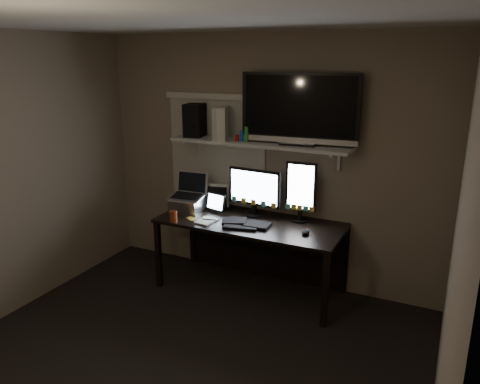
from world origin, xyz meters
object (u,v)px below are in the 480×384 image
Objects in this scene: tablet at (216,203)px; cup at (173,216)px; monitor_landscape at (254,192)px; mouse at (306,232)px; desk at (255,234)px; tv at (300,109)px; keyboard at (246,223)px; laptop at (187,193)px; monitor_portrait at (301,192)px; game_console at (223,123)px; speaker at (195,120)px.

tablet is 0.49m from cup.
mouse is at bearing -18.50° from monitor_landscape.
desk is 0.84m from cup.
mouse is 1.12m from tv.
cup is at bearing -137.24° from monitor_landscape.
tv is at bearing 27.51° from keyboard.
laptop reaches higher than keyboard.
monitor_landscape is at bearing 38.12° from cup.
game_console reaches higher than monitor_portrait.
monitor_portrait is at bearing -8.49° from speaker.
mouse is 0.28× the size of laptop.
mouse is 0.34× the size of game_console.
laptop is 1.24× the size of game_console.
cup is 1.57m from tv.
game_console is 0.34m from speaker.
desk is at bearing 152.09° from mouse.
game_console is (-0.38, 0.27, 0.89)m from keyboard.
tablet is at bearing 60.38° from cup.
cup is at bearing -157.28° from tv.
game_console is at bearing -175.30° from monitor_landscape.
monitor_landscape reaches higher than cup.
monitor_landscape is 2.38× the size of tablet.
tablet is 0.87m from speaker.
monitor_landscape reaches higher than keyboard.
monitor_landscape reaches higher than mouse.
tv is at bearing 168.43° from monitor_portrait.
game_console is at bearing 131.68° from keyboard.
monitor_portrait reaches higher than cup.
cup is at bearing -86.25° from laptop.
game_console is (-0.97, 0.27, 0.89)m from mouse.
monitor_portrait is (0.43, 0.10, 0.47)m from desk.
speaker is (-0.29, 0.10, 0.81)m from tablet.
game_console is at bearing 71.35° from tablet.
game_console is at bearing 60.01° from cup.
laptop is at bearing 98.42° from cup.
speaker reaches higher than mouse.
tablet is at bearing 142.33° from keyboard.
monitor_landscape is at bearing 9.49° from laptop.
tablet reaches higher than desk.
mouse reaches higher than keyboard.
mouse is 1.28m from cup.
laptop is at bearing -170.34° from desk.
tv is at bearing 27.57° from cup.
desk is 0.29m from keyboard.
monitor_landscape is at bearing 148.96° from mouse.
keyboard is 4.47× the size of cup.
tablet is at bearing 14.09° from laptop.
desk is 0.82m from laptop.
tv is at bearing 11.85° from monitor_landscape.
speaker is at bearing 178.49° from monitor_portrait.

